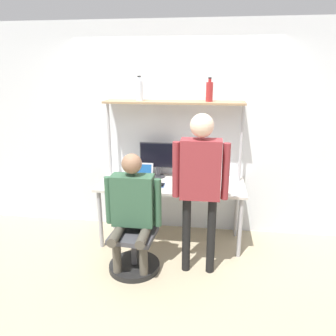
# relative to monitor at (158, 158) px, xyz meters

# --- Properties ---
(ground_plane) EXTENTS (12.00, 12.00, 0.00)m
(ground_plane) POSITION_rel_monitor_xyz_m (0.20, -0.60, -1.03)
(ground_plane) COLOR tan
(wall_back) EXTENTS (8.00, 0.06, 2.70)m
(wall_back) POSITION_rel_monitor_xyz_m (0.20, 0.17, 0.32)
(wall_back) COLOR silver
(wall_back) RESTS_ON ground_plane
(desk) EXTENTS (1.79, 0.72, 0.77)m
(desk) POSITION_rel_monitor_xyz_m (0.20, -0.22, -0.34)
(desk) COLOR beige
(desk) RESTS_ON ground_plane
(shelf_unit) EXTENTS (1.70, 0.31, 1.75)m
(shelf_unit) POSITION_rel_monitor_xyz_m (0.20, -0.03, 0.49)
(shelf_unit) COLOR #997A56
(shelf_unit) RESTS_ON ground_plane
(monitor) EXTENTS (0.47, 0.18, 0.46)m
(monitor) POSITION_rel_monitor_xyz_m (0.00, 0.00, 0.00)
(monitor) COLOR #333338
(monitor) RESTS_ON desk
(laptop) EXTENTS (0.32, 0.26, 0.25)m
(laptop) POSITION_rel_monitor_xyz_m (-0.18, -0.31, -0.19)
(laptop) COLOR #BCBCC1
(laptop) RESTS_ON desk
(cell_phone) EXTENTS (0.07, 0.15, 0.01)m
(cell_phone) POSITION_rel_monitor_xyz_m (0.09, -0.33, -0.25)
(cell_phone) COLOR #264C8C
(cell_phone) RESTS_ON desk
(office_chair) EXTENTS (0.56, 0.56, 0.89)m
(office_chair) POSITION_rel_monitor_xyz_m (-0.12, -0.89, -0.76)
(office_chair) COLOR black
(office_chair) RESTS_ON ground_plane
(person_seated) EXTENTS (0.60, 0.46, 1.31)m
(person_seated) POSITION_rel_monitor_xyz_m (-0.12, -0.93, -0.26)
(person_seated) COLOR #4C473D
(person_seated) RESTS_ON ground_plane
(person_standing) EXTENTS (0.57, 0.23, 1.72)m
(person_standing) POSITION_rel_monitor_xyz_m (0.58, -0.87, 0.08)
(person_standing) COLOR black
(person_standing) RESTS_ON ground_plane
(bottle_clear) EXTENTS (0.09, 0.09, 0.30)m
(bottle_clear) POSITION_rel_monitor_xyz_m (-0.22, -0.03, 0.85)
(bottle_clear) COLOR silver
(bottle_clear) RESTS_ON shelf_unit
(bottle_red) EXTENTS (0.08, 0.08, 0.28)m
(bottle_red) POSITION_rel_monitor_xyz_m (0.63, -0.03, 0.84)
(bottle_red) COLOR maroon
(bottle_red) RESTS_ON shelf_unit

